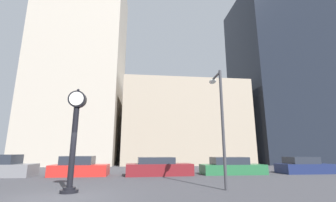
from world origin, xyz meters
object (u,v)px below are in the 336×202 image
at_px(car_grey, 1,167).
at_px(car_green, 232,167).
at_px(car_red, 79,167).
at_px(car_maroon, 158,168).
at_px(street_lamp_right, 219,108).
at_px(car_navy, 303,166).
at_px(street_clock, 74,133).

bearing_deg(car_grey, car_green, -0.10).
distance_m(car_red, car_maroon, 5.65).
bearing_deg(street_lamp_right, car_maroon, 111.82).
height_order(car_red, street_lamp_right, street_lamp_right).
height_order(car_red, car_green, car_red).
xyz_separation_m(car_red, car_navy, (17.26, -0.06, -0.04)).
distance_m(street_clock, car_red, 7.29).
bearing_deg(car_red, car_grey, 179.99).
distance_m(car_red, street_lamp_right, 11.04).
bearing_deg(street_clock, car_green, 34.59).
height_order(street_clock, car_maroon, street_clock).
xyz_separation_m(car_grey, car_navy, (22.46, -0.01, -0.09)).
height_order(street_clock, car_red, street_clock).
height_order(car_navy, street_lamp_right, street_lamp_right).
distance_m(car_maroon, car_navy, 11.62).
relative_size(car_green, car_navy, 1.21).
bearing_deg(car_red, street_clock, -79.01).
xyz_separation_m(street_clock, car_navy, (15.86, 6.84, -1.95)).
height_order(car_green, car_navy, car_green).
bearing_deg(street_clock, car_red, 101.48).
xyz_separation_m(car_red, street_lamp_right, (8.18, -6.66, 3.25)).
bearing_deg(street_clock, car_maroon, 57.16).
height_order(street_clock, car_grey, street_clock).
height_order(car_maroon, car_green, car_maroon).
distance_m(car_navy, street_lamp_right, 11.70).
bearing_deg(street_lamp_right, car_red, 140.86).
relative_size(car_red, car_green, 0.82).
bearing_deg(car_green, street_lamp_right, -115.64).
bearing_deg(car_navy, car_grey, -179.76).
distance_m(car_red, car_navy, 17.26).
bearing_deg(car_green, car_navy, -0.11).
bearing_deg(car_navy, car_green, -179.54).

